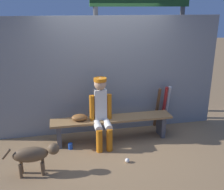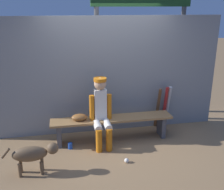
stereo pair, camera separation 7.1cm
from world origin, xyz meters
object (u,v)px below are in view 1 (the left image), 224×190
dugout_bench (112,123)px  dog (34,154)px  baseball (127,160)px  scoreboard (144,5)px  player_seated (101,110)px  bat_aluminum_silver (167,106)px  bat_wood_dark (157,108)px  bat_aluminum_red (164,107)px  cup_on_bench (97,116)px  cup_on_ground (70,146)px  baseball_glove (79,117)px

dugout_bench → dog: 1.59m
baseball → scoreboard: size_ratio=0.02×
player_seated → bat_aluminum_silver: player_seated is taller
baseball → dog: dog is taller
bat_wood_dark → bat_aluminum_red: (0.16, 0.02, 0.00)m
bat_aluminum_red → cup_on_bench: (-1.47, -0.33, 0.07)m
player_seated → bat_aluminum_silver: bearing=18.4°
dugout_bench → cup_on_ground: size_ratio=20.73×
bat_wood_dark → dog: bat_wood_dark is taller
bat_wood_dark → bat_aluminum_silver: bearing=10.1°
player_seated → baseball_glove: (-0.39, 0.11, -0.15)m
cup_on_bench → dog: size_ratio=0.13×
baseball → baseball_glove: bearing=130.5°
bat_aluminum_silver → cup_on_bench: bat_aluminum_silver is taller
dog → bat_wood_dark: bearing=26.1°
dugout_bench → baseball_glove: (-0.61, 0.00, 0.17)m
cup_on_bench → dog: cup_on_bench is taller
cup_on_ground → bat_aluminum_red: bearing=15.3°
baseball_glove → bat_aluminum_red: (1.79, 0.36, -0.07)m
dugout_bench → bat_aluminum_red: size_ratio=2.53×
baseball → cup_on_ground: cup_on_ground is taller
bat_wood_dark → cup_on_bench: bat_wood_dark is taller
scoreboard → dog: bearing=-139.1°
dugout_bench → cup_on_bench: 0.32m
cup_on_ground → player_seated: bearing=7.3°
cup_on_bench → baseball_glove: bearing=-175.3°
baseball → player_seated: bearing=113.1°
scoreboard → baseball: bearing=-113.0°
cup_on_ground → baseball: bearing=-35.4°
cup_on_ground → cup_on_bench: size_ratio=1.00×
baseball_glove → cup_on_ground: (-0.19, -0.18, -0.47)m
baseball_glove → cup_on_bench: baseball_glove is taller
baseball → scoreboard: (0.84, 1.97, 2.42)m
bat_aluminum_red → bat_aluminum_silver: 0.08m
dugout_bench → bat_aluminum_red: bearing=16.9°
bat_aluminum_red → scoreboard: bearing=108.4°
player_seated → dugout_bench: bearing=26.3°
baseball_glove → dugout_bench: bearing=0.0°
baseball_glove → cup_on_bench: 0.33m
baseball_glove → bat_aluminum_silver: bat_aluminum_silver is taller
bat_wood_dark → bat_aluminum_silver: 0.23m
bat_aluminum_red → cup_on_bench: bat_aluminum_red is taller
bat_aluminum_silver → baseball: size_ratio=12.35×
dugout_bench → bat_aluminum_red: (1.18, 0.36, 0.09)m
cup_on_ground → baseball_glove: bearing=43.1°
dugout_bench → bat_wood_dark: bat_wood_dark is taller
cup_on_bench → cup_on_ground: bearing=-158.2°
dog → player_seated: bearing=32.2°
baseball_glove → cup_on_ground: bearing=-136.9°
dog → scoreboard: bearing=40.9°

